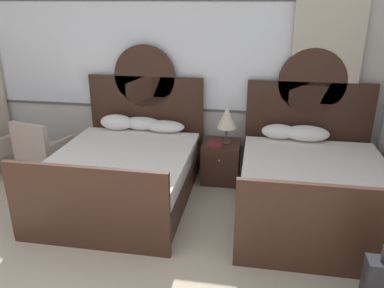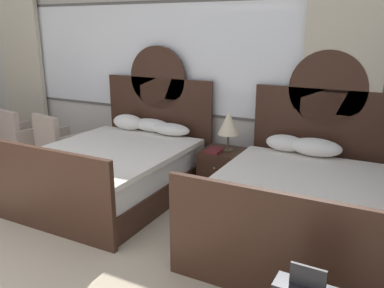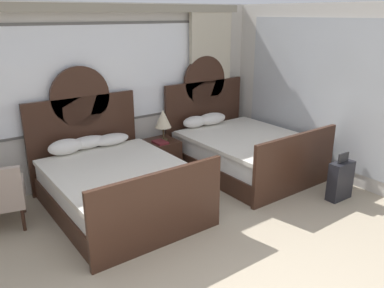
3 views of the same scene
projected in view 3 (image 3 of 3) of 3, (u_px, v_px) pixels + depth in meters
The scene contains 8 objects.
wall_back_window at pixel (67, 94), 5.64m from camera, with size 6.88×0.22×2.70m.
wall_right_mirror at pixel (343, 96), 5.89m from camera, with size 0.08×4.58×2.70m.
bed_near_window at pixel (115, 183), 5.20m from camera, with size 1.70×2.22×1.83m.
bed_near_mirror at pixel (241, 149), 6.49m from camera, with size 1.70×2.22×1.83m.
nightstand_between_beds at pixel (161, 157), 6.41m from camera, with size 0.51×0.54×0.56m.
table_lamp_on_nightstand at pixel (163, 119), 6.24m from camera, with size 0.27×0.27×0.52m.
book_on_nightstand at pixel (160, 142), 6.20m from camera, with size 0.18×0.26×0.03m.
suitcase_on_floor at pixel (340, 180), 5.50m from camera, with size 0.40×0.18×0.70m.
Camera 3 is at (-1.83, -1.60, 2.55)m, focal length 36.09 mm.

